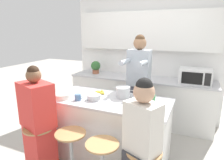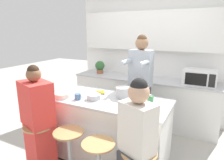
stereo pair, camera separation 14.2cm
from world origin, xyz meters
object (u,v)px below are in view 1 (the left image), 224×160
object	(u,v)px
bar_stool_leftmost	(41,151)
cooking_pot	(123,92)
person_wrapped_blanket	(39,126)
person_seated_near	(142,153)
kitchen_island	(110,130)
bar_stool_center_left	(72,158)
juice_carton	(152,103)
potted_plant	(96,67)
microwave	(195,76)
fruit_bowl	(62,96)
coffee_cup_near	(78,97)
banana_bunch	(101,92)
person_cooking	(138,89)

from	to	relation	value
bar_stool_leftmost	cooking_pot	world-z (taller)	cooking_pot
person_wrapped_blanket	person_seated_near	size ratio (longest dim) A/B	1.01
person_seated_near	kitchen_island	bearing A→B (deg)	157.56
bar_stool_center_left	juice_carton	distance (m)	1.14
potted_plant	cooking_pot	bearing A→B (deg)	-49.14
bar_stool_center_left	potted_plant	world-z (taller)	potted_plant
kitchen_island	microwave	world-z (taller)	microwave
person_seated_near	fruit_bowl	size ratio (longest dim) A/B	6.30
coffee_cup_near	banana_bunch	size ratio (longest dim) A/B	0.67
bar_stool_center_left	person_seated_near	distance (m)	0.90
juice_carton	potted_plant	distance (m)	2.31
person_seated_near	cooking_pot	bearing A→B (deg)	145.03
bar_stool_leftmost	banana_bunch	world-z (taller)	banana_bunch
cooking_pot	fruit_bowl	xyz separation A→B (m)	(-0.75, -0.37, -0.04)
bar_stool_leftmost	juice_carton	size ratio (longest dim) A/B	3.18
person_seated_near	microwave	size ratio (longest dim) A/B	2.63
cooking_pot	person_wrapped_blanket	bearing A→B (deg)	-136.80
bar_stool_center_left	juice_carton	xyz separation A→B (m)	(0.83, 0.41, 0.67)
person_wrapped_blanket	fruit_bowl	bearing A→B (deg)	99.46
kitchen_island	coffee_cup_near	world-z (taller)	coffee_cup_near
kitchen_island	person_cooking	size ratio (longest dim) A/B	0.92
bar_stool_leftmost	person_seated_near	distance (m)	1.32
juice_carton	potted_plant	size ratio (longest dim) A/B	0.79
bar_stool_leftmost	microwave	world-z (taller)	microwave
fruit_bowl	potted_plant	distance (m)	1.74
person_wrapped_blanket	person_seated_near	world-z (taller)	person_wrapped_blanket
person_wrapped_blanket	juice_carton	xyz separation A→B (m)	(1.29, 0.43, 0.35)
coffee_cup_near	juice_carton	bearing A→B (deg)	0.26
potted_plant	fruit_bowl	bearing A→B (deg)	-77.03
banana_bunch	bar_stool_leftmost	bearing A→B (deg)	-117.24
person_seated_near	potted_plant	xyz separation A→B (m)	(-1.63, 2.09, 0.39)
person_cooking	banana_bunch	xyz separation A→B (m)	(-0.41, -0.54, 0.06)
fruit_bowl	cooking_pot	bearing A→B (deg)	26.53
microwave	person_seated_near	bearing A→B (deg)	-100.73
person_wrapped_blanket	person_seated_near	bearing A→B (deg)	19.33
cooking_pot	potted_plant	world-z (taller)	potted_plant
bar_stool_leftmost	coffee_cup_near	distance (m)	0.81
person_seated_near	fruit_bowl	bearing A→B (deg)	-175.09
bar_stool_center_left	person_cooking	bearing A→B (deg)	72.80
bar_stool_leftmost	fruit_bowl	size ratio (longest dim) A/B	3.05
person_cooking	microwave	distance (m)	1.11
person_seated_near	bar_stool_leftmost	bearing A→B (deg)	-155.84
person_cooking	fruit_bowl	world-z (taller)	person_cooking
bar_stool_center_left	person_cooking	size ratio (longest dim) A/B	0.39
potted_plant	person_wrapped_blanket	bearing A→B (deg)	-81.25
kitchen_island	cooking_pot	size ratio (longest dim) A/B	5.57
person_wrapped_blanket	microwave	xyz separation A→B (m)	(1.70, 2.05, 0.36)
fruit_bowl	potted_plant	bearing A→B (deg)	102.97
person_wrapped_blanket	cooking_pot	distance (m)	1.17
person_wrapped_blanket	person_seated_near	xyz separation A→B (m)	(1.31, -0.00, -0.01)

